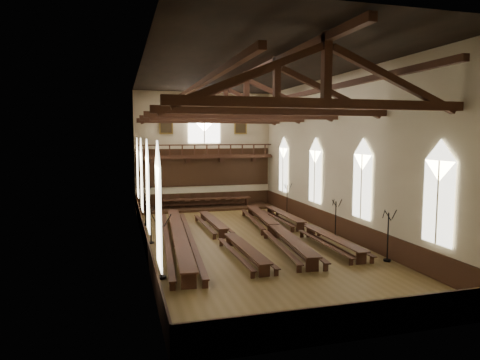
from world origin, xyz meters
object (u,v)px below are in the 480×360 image
object	(u,v)px
candelabrum_right_mid	(335,226)
candelabrum_left_mid	(151,231)
candelabrum_right_far	(287,205)
refectory_row_b	(227,234)
refectory_row_d	(305,226)
refectory_row_c	(275,228)
high_table	(204,200)
dais	(204,208)
candelabrum_left_far	(146,213)
candelabrum_right_near	(388,246)
candelabrum_left_near	(161,259)
refectory_row_a	(179,235)

from	to	relation	value
candelabrum_right_mid	candelabrum_left_mid	bearing A→B (deg)	172.42
candelabrum_right_mid	candelabrum_right_far	bearing A→B (deg)	90.00
candelabrum_right_mid	candelabrum_right_far	size ratio (longest dim) A/B	0.96
refectory_row_b	refectory_row_d	size ratio (longest dim) A/B	0.99
refectory_row_b	refectory_row_c	bearing A→B (deg)	9.45
refectory_row_d	high_table	size ratio (longest dim) A/B	1.74
dais	candelabrum_left_far	xyz separation A→B (m)	(-5.22, -5.39, 0.74)
candelabrum_left_far	high_table	bearing A→B (deg)	45.91
refectory_row_c	candelabrum_right_far	bearing A→B (deg)	62.47
candelabrum_right_near	candelabrum_right_far	size ratio (longest dim) A/B	1.06
candelabrum_left_near	candelabrum_left_far	world-z (taller)	candelabrum_left_near
refectory_row_d	high_table	xyz separation A→B (m)	(-4.41, 10.93, 0.31)
refectory_row_a	candelabrum_right_far	world-z (taller)	candelabrum_right_far
dais	candelabrum_right_far	world-z (taller)	candelabrum_right_far
refectory_row_c	candelabrum_right_mid	size ratio (longest dim) A/B	6.26
refectory_row_b	high_table	world-z (taller)	high_table
high_table	candelabrum_left_mid	size ratio (longest dim) A/B	3.39
dais	candelabrum_left_far	size ratio (longest dim) A/B	4.17
candelabrum_right_far	refectory_row_c	bearing A→B (deg)	-117.53
high_table	candelabrum_right_near	xyz separation A→B (m)	(5.88, -17.46, -0.02)
refectory_row_b	candelabrum_left_near	size ratio (longest dim) A/B	4.76
refectory_row_b	candelabrum_right_near	size ratio (longest dim) A/B	5.24
refectory_row_a	candelabrum_left_mid	distance (m)	1.77
high_table	candelabrum_left_far	world-z (taller)	candelabrum_left_far
refectory_row_b	candelabrum_right_mid	world-z (taller)	candelabrum_right_mid
refectory_row_b	candelabrum_left_far	xyz separation A→B (m)	(-4.32, 6.14, 0.34)
high_table	refectory_row_c	bearing A→B (deg)	-78.12
candelabrum_left_far	candelabrum_right_near	bearing A→B (deg)	-47.39
refectory_row_b	high_table	xyz separation A→B (m)	(0.90, 11.53, 0.33)
candelabrum_left_mid	candelabrum_right_near	xyz separation A→B (m)	(11.10, -6.83, 0.08)
refectory_row_d	dais	size ratio (longest dim) A/B	1.22
refectory_row_d	candelabrum_left_mid	bearing A→B (deg)	178.22
dais	candelabrum_left_near	bearing A→B (deg)	-107.04
refectory_row_a	candelabrum_right_mid	bearing A→B (deg)	-3.38
candelabrum_right_near	candelabrum_right_mid	xyz separation A→B (m)	(-0.00, 5.35, -0.08)
high_table	candelabrum_right_mid	xyz separation A→B (m)	(5.88, -12.11, -0.10)
refectory_row_d	dais	world-z (taller)	refectory_row_d
candelabrum_right_near	candelabrum_right_mid	bearing A→B (deg)	90.00
candelabrum_right_near	candelabrum_right_mid	world-z (taller)	candelabrum_right_near
high_table	dais	bearing A→B (deg)	97.13
candelabrum_right_mid	candelabrum_right_near	bearing A→B (deg)	-90.00
candelabrum_left_far	refectory_row_a	bearing A→B (deg)	-76.18
high_table	candelabrum_right_mid	size ratio (longest dim) A/B	3.39
refectory_row_b	high_table	size ratio (longest dim) A/B	1.71
dais	candelabrum_right_far	distance (m)	7.22
refectory_row_b	candelabrum_left_far	bearing A→B (deg)	125.15
candelabrum_left_far	candelabrum_right_mid	world-z (taller)	candelabrum_left_far
candelabrum_left_far	candelabrum_right_near	distance (m)	16.40
refectory_row_a	dais	world-z (taller)	refectory_row_a
candelabrum_left_far	refectory_row_b	bearing A→B (deg)	-54.85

